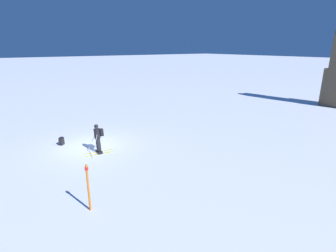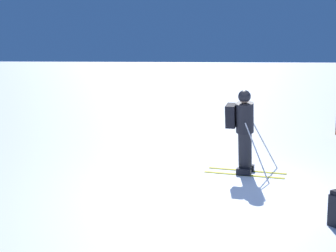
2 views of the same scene
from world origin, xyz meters
name	(u,v)px [view 1 (image 1 of 2)]	position (x,y,z in m)	size (l,w,h in m)	color
ground_plane	(92,147)	(0.00, 0.00, 0.00)	(300.00, 300.00, 0.00)	white
skier	(98,137)	(1.07, 0.05, 0.93)	(1.28, 1.62, 1.70)	yellow
spare_backpack	(62,141)	(-1.40, -1.45, 0.24)	(0.37, 0.37, 0.50)	black
trail_marker	(88,186)	(6.41, -2.35, 1.04)	(0.13, 0.13, 1.89)	orange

